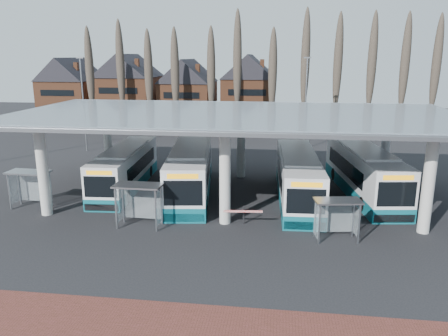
# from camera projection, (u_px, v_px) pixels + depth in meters

# --- Properties ---
(ground) EXTENTS (140.00, 140.00, 0.00)m
(ground) POSITION_uv_depth(u_px,v_px,m) (219.00, 238.00, 25.32)
(ground) COLOR black
(ground) RESTS_ON ground
(station_canopy) EXTENTS (32.00, 16.00, 6.34)m
(station_canopy) POSITION_uv_depth(u_px,v_px,m) (235.00, 121.00, 31.59)
(station_canopy) COLOR beige
(station_canopy) RESTS_ON ground
(poplar_row) EXTENTS (45.10, 1.10, 14.50)m
(poplar_row) POSITION_uv_depth(u_px,v_px,m) (256.00, 68.00, 54.82)
(poplar_row) COLOR #473D33
(poplar_row) RESTS_ON ground
(townhouse_row) EXTENTS (36.80, 10.30, 12.25)m
(townhouse_row) POSITION_uv_depth(u_px,v_px,m) (159.00, 85.00, 68.05)
(townhouse_row) COLOR brown
(townhouse_row) RESTS_ON ground
(lamp_post_a) EXTENTS (0.80, 0.16, 10.17)m
(lamp_post_a) POSITION_uv_depth(u_px,v_px,m) (83.00, 103.00, 47.36)
(lamp_post_a) COLOR slate
(lamp_post_a) RESTS_ON ground
(lamp_post_b) EXTENTS (0.80, 0.16, 10.17)m
(lamp_post_b) POSITION_uv_depth(u_px,v_px,m) (306.00, 102.00, 48.21)
(lamp_post_b) COLOR slate
(lamp_post_b) RESTS_ON ground
(bus_0) EXTENTS (3.22, 11.85, 3.26)m
(bus_0) POSITION_uv_depth(u_px,v_px,m) (126.00, 169.00, 34.88)
(bus_0) COLOR silver
(bus_0) RESTS_ON ground
(bus_1) EXTENTS (4.46, 13.31, 3.63)m
(bus_1) POSITION_uv_depth(u_px,v_px,m) (191.00, 171.00, 33.55)
(bus_1) COLOR silver
(bus_1) RESTS_ON ground
(bus_2) EXTENTS (3.17, 12.51, 3.45)m
(bus_2) POSITION_uv_depth(u_px,v_px,m) (298.00, 178.00, 31.98)
(bus_2) COLOR silver
(bus_2) RESTS_ON ground
(bus_3) EXTENTS (4.43, 13.08, 3.57)m
(bus_3) POSITION_uv_depth(u_px,v_px,m) (363.00, 172.00, 33.33)
(bus_3) COLOR silver
(bus_3) RESTS_ON ground
(shelter_0) EXTENTS (2.88, 1.54, 2.62)m
(shelter_0) POSITION_uv_depth(u_px,v_px,m) (30.00, 181.00, 30.15)
(shelter_0) COLOR gray
(shelter_0) RESTS_ON ground
(shelter_1) EXTENTS (2.95, 1.53, 2.71)m
(shelter_1) POSITION_uv_depth(u_px,v_px,m) (139.00, 195.00, 26.77)
(shelter_1) COLOR gray
(shelter_1) RESTS_ON ground
(shelter_2) EXTENTS (2.79, 1.70, 2.43)m
(shelter_2) POSITION_uv_depth(u_px,v_px,m) (337.00, 210.00, 24.80)
(shelter_2) COLOR gray
(shelter_2) RESTS_ON ground
(barrier) EXTENTS (2.40, 0.77, 1.20)m
(barrier) POSITION_uv_depth(u_px,v_px,m) (243.00, 212.00, 26.90)
(barrier) COLOR black
(barrier) RESTS_ON ground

